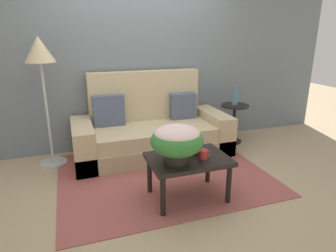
% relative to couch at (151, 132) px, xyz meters
% --- Properties ---
extents(ground_plane, '(14.00, 14.00, 0.00)m').
position_rel_couch_xyz_m(ground_plane, '(-0.05, -0.67, -0.32)').
color(ground_plane, tan).
extents(wall_back, '(6.40, 0.12, 2.80)m').
position_rel_couch_xyz_m(wall_back, '(-0.05, 0.48, 1.08)').
color(wall_back, slate).
rests_on(wall_back, ground).
extents(area_rug, '(2.43, 1.95, 0.01)m').
position_rel_couch_xyz_m(area_rug, '(-0.05, -0.70, -0.31)').
color(area_rug, '#994C47').
rests_on(area_rug, ground).
extents(couch, '(2.12, 0.90, 1.13)m').
position_rel_couch_xyz_m(couch, '(0.00, 0.00, 0.00)').
color(couch, tan).
rests_on(couch, ground).
extents(coffee_table, '(0.80, 0.57, 0.45)m').
position_rel_couch_xyz_m(coffee_table, '(0.03, -1.28, 0.07)').
color(coffee_table, black).
rests_on(coffee_table, ground).
extents(side_table, '(0.42, 0.42, 0.60)m').
position_rel_couch_xyz_m(side_table, '(1.34, 0.01, 0.10)').
color(side_table, black).
rests_on(side_table, ground).
extents(floor_lamp, '(0.35, 0.35, 1.62)m').
position_rel_couch_xyz_m(floor_lamp, '(-1.32, 0.07, 1.00)').
color(floor_lamp, '#B2B2B7').
rests_on(floor_lamp, ground).
extents(potted_plant, '(0.50, 0.50, 0.37)m').
position_rel_couch_xyz_m(potted_plant, '(-0.13, -1.35, 0.36)').
color(potted_plant, black).
rests_on(potted_plant, coffee_table).
extents(coffee_mug, '(0.13, 0.09, 0.09)m').
position_rel_couch_xyz_m(coffee_mug, '(0.15, -1.35, 0.18)').
color(coffee_mug, red).
rests_on(coffee_mug, coffee_table).
extents(snack_bowl, '(0.12, 0.12, 0.06)m').
position_rel_couch_xyz_m(snack_bowl, '(0.14, -1.20, 0.17)').
color(snack_bowl, '#B2382D').
rests_on(snack_bowl, coffee_table).
extents(table_vase, '(0.10, 0.10, 0.30)m').
position_rel_couch_xyz_m(table_vase, '(1.34, 0.02, 0.41)').
color(table_vase, slate).
rests_on(table_vase, side_table).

